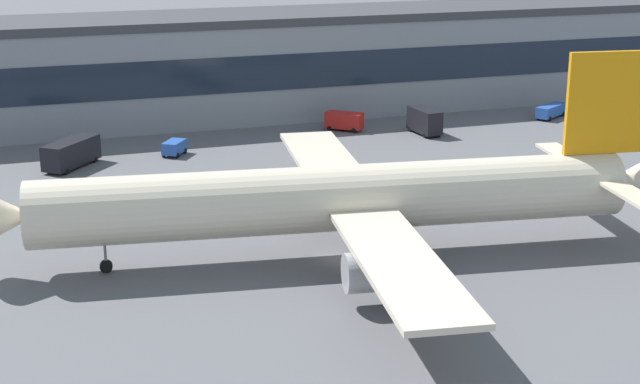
{
  "coord_description": "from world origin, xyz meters",
  "views": [
    {
      "loc": [
        -27.47,
        -74.87,
        30.68
      ],
      "look_at": [
        -0.48,
        4.56,
        5.0
      ],
      "focal_mm": 53.06,
      "sensor_mm": 36.0,
      "label": 1
    }
  ],
  "objects_px": {
    "airliner": "(344,198)",
    "baggage_tug": "(174,147)",
    "belt_loader": "(551,110)",
    "stair_truck": "(425,120)",
    "crew_van": "(343,120)",
    "fuel_truck": "(70,153)"
  },
  "relations": [
    {
      "from": "belt_loader",
      "to": "stair_truck",
      "type": "distance_m",
      "value": 22.62
    },
    {
      "from": "airliner",
      "to": "stair_truck",
      "type": "relative_size",
      "value": 10.19
    },
    {
      "from": "airliner",
      "to": "crew_van",
      "type": "height_order",
      "value": "airliner"
    },
    {
      "from": "airliner",
      "to": "baggage_tug",
      "type": "xyz_separation_m",
      "value": [
        -7.99,
        40.75,
        -4.47
      ]
    },
    {
      "from": "airliner",
      "to": "baggage_tug",
      "type": "relative_size",
      "value": 15.35
    },
    {
      "from": "crew_van",
      "to": "fuel_truck",
      "type": "distance_m",
      "value": 38.83
    },
    {
      "from": "belt_loader",
      "to": "fuel_truck",
      "type": "bearing_deg",
      "value": -175.47
    },
    {
      "from": "belt_loader",
      "to": "fuel_truck",
      "type": "distance_m",
      "value": 70.43
    },
    {
      "from": "airliner",
      "to": "crew_van",
      "type": "xyz_separation_m",
      "value": [
        17.08,
        46.78,
        -4.09
      ]
    },
    {
      "from": "airliner",
      "to": "fuel_truck",
      "type": "height_order",
      "value": "airliner"
    },
    {
      "from": "belt_loader",
      "to": "fuel_truck",
      "type": "xyz_separation_m",
      "value": [
        -70.2,
        -5.57,
        0.73
      ]
    },
    {
      "from": "belt_loader",
      "to": "stair_truck",
      "type": "xyz_separation_m",
      "value": [
        -22.33,
        -3.56,
        0.83
      ]
    },
    {
      "from": "crew_van",
      "to": "baggage_tug",
      "type": "height_order",
      "value": "crew_van"
    },
    {
      "from": "crew_van",
      "to": "stair_truck",
      "type": "relative_size",
      "value": 0.87
    },
    {
      "from": "crew_van",
      "to": "baggage_tug",
      "type": "relative_size",
      "value": 1.31
    },
    {
      "from": "baggage_tug",
      "to": "stair_truck",
      "type": "distance_m",
      "value": 34.94
    },
    {
      "from": "airliner",
      "to": "belt_loader",
      "type": "distance_m",
      "value": 66.5
    },
    {
      "from": "belt_loader",
      "to": "stair_truck",
      "type": "bearing_deg",
      "value": -170.95
    },
    {
      "from": "fuel_truck",
      "to": "belt_loader",
      "type": "bearing_deg",
      "value": 4.53
    },
    {
      "from": "airliner",
      "to": "fuel_truck",
      "type": "bearing_deg",
      "value": 118.3
    },
    {
      "from": "airliner",
      "to": "fuel_truck",
      "type": "distance_m",
      "value": 44.31
    },
    {
      "from": "belt_loader",
      "to": "stair_truck",
      "type": "height_order",
      "value": "stair_truck"
    }
  ]
}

